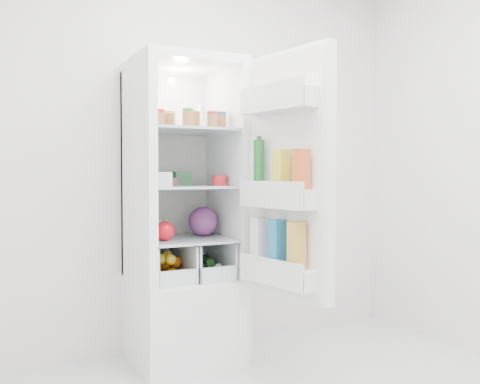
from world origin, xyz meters
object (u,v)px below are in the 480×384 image
refrigerator (181,250)px  red_cabbage (203,221)px  fridge_door (286,180)px  mushroom_bowl (154,232)px

refrigerator → red_cabbage: size_ratio=10.07×
red_cabbage → fridge_door: bearing=-69.9°
red_cabbage → fridge_door: (0.22, -0.60, 0.26)m
red_cabbage → fridge_door: 0.69m
fridge_door → refrigerator: bearing=19.2°
refrigerator → red_cabbage: (0.13, -0.03, 0.17)m
red_cabbage → fridge_door: fridge_door is taller
mushroom_bowl → fridge_door: 0.89m
refrigerator → fridge_door: bearing=-60.9°
red_cabbage → mushroom_bowl: (-0.30, 0.05, -0.05)m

